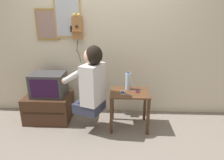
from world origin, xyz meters
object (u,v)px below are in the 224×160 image
(framed_picture, at_px, (47,25))
(cell_phone_held, at_px, (123,93))
(person, at_px, (92,81))
(television, at_px, (49,84))
(cell_phone_spare, at_px, (137,91))
(wall_mirror, at_px, (68,16))
(water_bottle, at_px, (128,81))
(wall_phone_antique, at_px, (77,27))

(framed_picture, height_order, cell_phone_held, framed_picture)
(person, distance_m, television, 0.81)
(cell_phone_spare, bearing_deg, wall_mirror, 155.01)
(framed_picture, relative_size, water_bottle, 1.77)
(wall_phone_antique, xyz_separation_m, cell_phone_spare, (0.92, -0.42, -0.87))
(person, bearing_deg, cell_phone_held, -57.32)
(framed_picture, relative_size, wall_mirror, 0.74)
(cell_phone_spare, bearing_deg, person, -167.29)
(wall_mirror, distance_m, cell_phone_held, 1.45)
(wall_mirror, bearing_deg, person, -55.67)
(wall_phone_antique, xyz_separation_m, wall_mirror, (-0.15, 0.04, 0.16))
(television, distance_m, cell_phone_held, 1.18)
(cell_phone_held, bearing_deg, wall_phone_antique, 142.59)
(framed_picture, bearing_deg, cell_phone_held, -24.53)
(person, distance_m, water_bottle, 0.57)
(cell_phone_held, bearing_deg, television, 166.52)
(wall_mirror, xyz_separation_m, water_bottle, (0.94, -0.38, -0.91))
(cell_phone_held, height_order, water_bottle, water_bottle)
(cell_phone_spare, xyz_separation_m, water_bottle, (-0.14, 0.08, 0.12))
(television, xyz_separation_m, wall_phone_antique, (0.44, 0.27, 0.84))
(cell_phone_held, distance_m, water_bottle, 0.21)
(person, height_order, wall_mirror, wall_mirror)
(person, bearing_deg, framed_picture, 71.94)
(wall_mirror, bearing_deg, framed_picture, 179.46)
(television, relative_size, wall_mirror, 0.78)
(cell_phone_spare, bearing_deg, wall_phone_antique, 153.82)
(television, bearing_deg, cell_phone_spare, -6.23)
(person, bearing_deg, wall_mirror, 55.85)
(wall_phone_antique, bearing_deg, cell_phone_held, -35.15)
(water_bottle, bearing_deg, wall_phone_antique, 156.52)
(framed_picture, xyz_separation_m, cell_phone_held, (1.20, -0.55, -0.91))
(cell_phone_held, bearing_deg, cell_phone_spare, 18.36)
(framed_picture, height_order, water_bottle, framed_picture)
(person, xyz_separation_m, cell_phone_spare, (0.64, 0.17, -0.20))
(water_bottle, bearing_deg, person, -154.14)
(person, height_order, television, person)
(cell_phone_held, bearing_deg, person, -171.10)
(wall_mirror, bearing_deg, television, -133.33)
(framed_picture, height_order, cell_phone_spare, framed_picture)
(television, relative_size, framed_picture, 1.05)
(television, bearing_deg, wall_mirror, 46.67)
(television, bearing_deg, water_bottle, -3.23)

